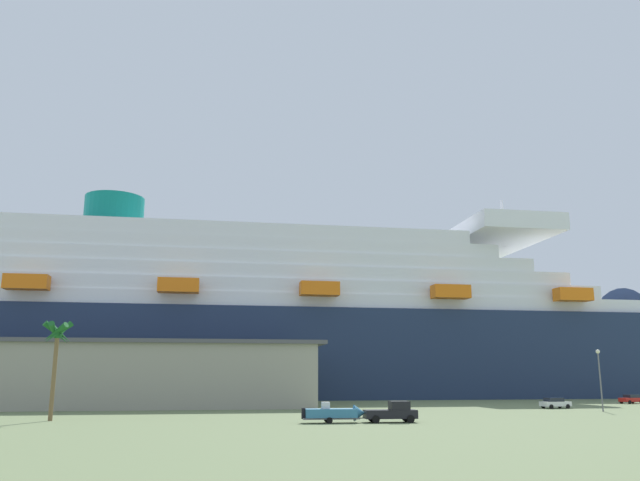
% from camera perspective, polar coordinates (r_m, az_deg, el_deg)
% --- Properties ---
extents(ground_plane, '(600.00, 600.00, 0.00)m').
position_cam_1_polar(ground_plane, '(112.88, 0.35, -14.55)').
color(ground_plane, '#66754C').
extents(cruise_ship, '(244.39, 51.54, 54.95)m').
position_cam_1_polar(cruise_ship, '(146.75, -6.63, -7.85)').
color(cruise_ship, '#1E2D4C').
rests_on(cruise_ship, ground_plane).
extents(terminal_building, '(74.71, 33.74, 10.19)m').
position_cam_1_polar(terminal_building, '(111.30, -19.80, -11.26)').
color(terminal_building, gray).
rests_on(terminal_building, ground_plane).
extents(pickup_truck, '(5.77, 2.72, 2.20)m').
position_cam_1_polar(pickup_truck, '(70.46, 6.54, -15.11)').
color(pickup_truck, black).
rests_on(pickup_truck, ground_plane).
extents(small_boat_on_trailer, '(7.57, 2.45, 2.15)m').
position_cam_1_polar(small_boat_on_trailer, '(69.26, 1.53, -15.30)').
color(small_boat_on_trailer, '#595960').
rests_on(small_boat_on_trailer, ground_plane).
extents(palm_tree, '(3.60, 3.48, 10.98)m').
position_cam_1_polar(palm_tree, '(78.18, -22.60, -8.24)').
color(palm_tree, brown).
rests_on(palm_tree, ground_plane).
extents(street_lamp, '(0.56, 0.56, 8.51)m').
position_cam_1_polar(street_lamp, '(99.01, 23.86, -10.71)').
color(street_lamp, slate).
rests_on(street_lamp, ground_plane).
extents(parked_car_white_van, '(4.68, 2.39, 1.58)m').
position_cam_1_polar(parked_car_white_van, '(105.63, 20.39, -13.54)').
color(parked_car_white_van, white).
rests_on(parked_car_white_van, ground_plane).
extents(parked_car_red_hatchback, '(4.65, 2.64, 1.58)m').
position_cam_1_polar(parked_car_red_hatchback, '(129.15, 26.21, -12.67)').
color(parked_car_red_hatchback, red).
rests_on(parked_car_red_hatchback, ground_plane).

